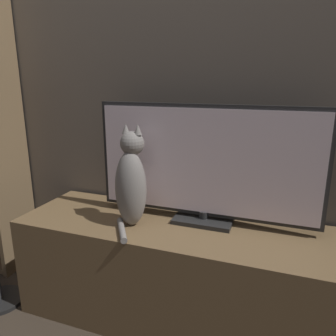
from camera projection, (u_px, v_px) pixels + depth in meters
The scene contains 4 objects.
wall_back at pixel (192, 46), 1.56m from camera, with size 4.80×0.05×2.60m.
tv_stand at pixel (172, 272), 1.58m from camera, with size 1.46×0.47×0.50m.
tv at pixel (205, 165), 1.47m from camera, with size 1.03×0.16×0.55m.
cat at pixel (131, 183), 1.46m from camera, with size 0.15×0.27×0.46m.
Camera 1 is at (0.46, -0.37, 1.15)m, focal length 35.00 mm.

